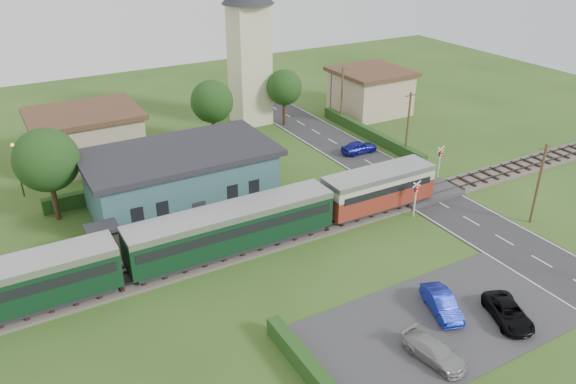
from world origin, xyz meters
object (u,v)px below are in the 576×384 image
car_on_road (359,147)px  train (192,238)px  pedestrian_near (283,199)px  station_building (181,178)px  crossing_signal_near (416,194)px  car_park_dark (508,312)px  pedestrian_far (123,242)px  church_tower (249,38)px  house_east (370,91)px  car_park_blue (442,303)px  equipment_hut (105,243)px  house_west (87,137)px  car_park_silver (434,351)px  crossing_signal_far (440,157)px

car_on_road → train: bearing=117.7°
car_on_road → pedestrian_near: pedestrian_near is taller
station_building → crossing_signal_near: size_ratio=4.88×
car_park_dark → pedestrian_far: 26.98m
train → car_on_road: size_ratio=10.96×
church_tower → car_park_dark: size_ratio=4.20×
station_building → house_east: (30.00, 13.01, 0.10)m
train → car_park_blue: train is taller
equipment_hut → car_on_road: 29.67m
house_west → car_park_silver: 40.77m
car_park_silver → car_park_blue: bearing=31.7°
crossing_signal_far → pedestrian_near: 16.68m
station_building → car_park_silver: bearing=-76.8°
car_park_blue → pedestrian_near: pedestrian_near is taller
house_west → crossing_signal_far: 35.26m
train → house_west: size_ratio=4.00×
train → car_park_dark: (14.85, -15.89, -1.52)m
house_west → car_park_dark: bearing=-65.9°
equipment_hut → pedestrian_far: size_ratio=1.29×
station_building → church_tower: church_tower is taller
station_building → house_east: size_ratio=1.82×
train → car_park_silver: size_ratio=10.78×
equipment_hut → house_west: size_ratio=0.24×
church_tower → crossing_signal_near: size_ratio=5.37×
crossing_signal_far → car_on_road: 9.42m
pedestrian_near → crossing_signal_near: bearing=171.2°
train → house_east: bearing=34.1°
equipment_hut → church_tower: size_ratio=0.14×
equipment_hut → train: train is taller
equipment_hut → car_park_dark: size_ratio=0.61×
pedestrian_far → pedestrian_near: bearing=-67.3°
house_east → car_park_blue: (-20.68, -35.20, -2.06)m
station_building → house_west: size_ratio=1.48×
pedestrian_near → car_park_dark: bearing=129.0°
car_park_silver → car_on_road: bearing=52.2°
church_tower → house_east: (15.00, -4.00, -7.43)m
station_building → house_west: 14.87m
train → house_east: (32.45, 22.00, 0.62)m
church_tower → crossing_signal_far: (8.60, -23.61, -8.08)m
station_building → house_west: (-5.00, 14.01, 0.10)m
equipment_hut → train: (5.55, -3.20, 0.43)m
train → pedestrian_near: train is taller
crossing_signal_near → church_tower: bearing=92.8°
train → station_building: bearing=74.7°
station_building → church_tower: 23.89m
station_building → house_west: bearing=109.6°
house_east → car_park_dark: size_ratio=2.10×
house_east → car_park_blue: size_ratio=2.20×
station_building → car_park_dark: bearing=-63.5°
train → car_park_dark: train is taller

